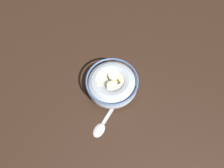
{
  "coord_description": "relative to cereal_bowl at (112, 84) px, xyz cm",
  "views": [
    {
      "loc": [
        13.9,
        22.37,
        56.09
      ],
      "look_at": [
        0.0,
        0.0,
        3.0
      ],
      "focal_mm": 32.34,
      "sensor_mm": 36.0,
      "label": 1
    }
  ],
  "objects": [
    {
      "name": "spoon",
      "position": [
        8.14,
        8.12,
        -2.68
      ],
      "size": [
        14.05,
        8.51,
        0.8
      ],
      "color": "silver",
      "rests_on": "ground_plane"
    },
    {
      "name": "ground_plane",
      "position": [
        -0.0,
        -0.01,
        -4.02
      ],
      "size": [
        133.01,
        133.01,
        2.0
      ],
      "primitive_type": "cube",
      "color": "#332116"
    },
    {
      "name": "cereal_bowl",
      "position": [
        0.0,
        0.0,
        0.0
      ],
      "size": [
        15.24,
        15.24,
        5.54
      ],
      "color": "#B2BCC6",
      "rests_on": "ground_plane"
    }
  ]
}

